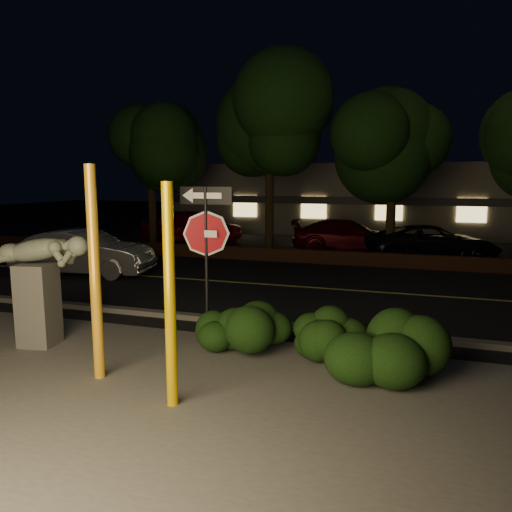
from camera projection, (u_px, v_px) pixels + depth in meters
The scene contains 22 objects.
ground at pixel (311, 269), 17.61m from camera, with size 90.00×90.00×0.00m, color black.
patio at pixel (153, 397), 7.29m from camera, with size 14.00×6.00×0.02m, color #4C4944.
road at pixel (290, 286), 14.80m from camera, with size 80.00×8.00×0.01m, color black.
lane_marking at pixel (290, 286), 14.79m from camera, with size 80.00×0.12×0.01m, color gold.
curb at pixel (243, 322), 10.94m from camera, with size 80.00×0.25×0.12m, color #4C4944.
brick_wall at pixel (318, 257), 18.79m from camera, with size 40.00×0.35×0.50m, color #4A2718.
parking_lot at pixel (341, 244), 24.18m from camera, with size 40.00×12.00×0.01m, color black.
building at pixel (361, 197), 31.36m from camera, with size 22.00×10.20×4.00m.
tree_far_a at pixel (150, 129), 22.08m from camera, with size 4.60×4.60×7.43m.
tree_far_b at pixel (270, 107), 20.46m from camera, with size 5.20×5.20×8.41m.
tree_far_c at pixel (395, 111), 18.59m from camera, with size 4.80×4.80×7.84m.
yellow_pole_left at pixel (95, 275), 7.74m from camera, with size 0.17×0.17×3.39m, color #FFAE21.
yellow_pole_right at pixel (170, 297), 6.79m from camera, with size 0.16×0.16×3.14m, color #EFB701.
signpost at pixel (206, 234), 9.25m from camera, with size 1.03×0.08×3.02m.
sculpture at pixel (38, 278), 9.36m from camera, with size 2.00×0.85×2.13m.
hedge_center at pixel (235, 325), 9.13m from camera, with size 2.01×0.94×1.04m, color black.
hedge_right at pixel (320, 330), 8.78m from camera, with size 1.60×0.86×1.05m, color black.
hedge_far_right at pixel (384, 346), 7.81m from camera, with size 1.65×1.03×1.15m, color black.
silver_sedan at pixel (83, 253), 16.45m from camera, with size 1.59×4.57×1.50m, color #B9B9BE.
parked_car_red at pixel (192, 226), 24.51m from camera, with size 2.00×4.97×1.69m, color maroon.
parked_car_darkred at pixel (348, 236), 21.66m from camera, with size 1.97×4.86×1.41m, color #44070F.
parked_car_dark at pixel (432, 243), 19.25m from camera, with size 2.31×5.01×1.39m, color black.
Camera 1 is at (3.59, -7.06, 3.17)m, focal length 35.00 mm.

